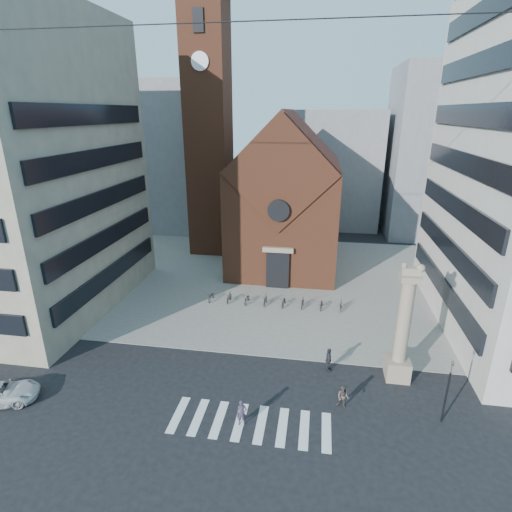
{
  "coord_description": "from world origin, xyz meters",
  "views": [
    {
      "loc": [
        3.96,
        -21.93,
        17.74
      ],
      "look_at": [
        -0.88,
        8.0,
        6.74
      ],
      "focal_mm": 28.0,
      "sensor_mm": 36.0,
      "label": 1
    }
  ],
  "objects_px": {
    "traffic_light": "(447,390)",
    "pedestrian_2": "(329,360)",
    "pedestrian_0": "(242,413)",
    "pedestrian_1": "(343,397)",
    "scooter_0": "(211,296)",
    "lion_column": "(402,335)",
    "white_car": "(0,394)"
  },
  "relations": [
    {
      "from": "pedestrian_0",
      "to": "white_car",
      "type": "bearing_deg",
      "value": 174.98
    },
    {
      "from": "traffic_light",
      "to": "pedestrian_0",
      "type": "xyz_separation_m",
      "value": [
        -11.93,
        -2.16,
        -1.45
      ]
    },
    {
      "from": "lion_column",
      "to": "pedestrian_2",
      "type": "height_order",
      "value": "lion_column"
    },
    {
      "from": "pedestrian_0",
      "to": "pedestrian_2",
      "type": "xyz_separation_m",
      "value": [
        5.16,
        6.16,
        0.09
      ]
    },
    {
      "from": "white_car",
      "to": "pedestrian_0",
      "type": "bearing_deg",
      "value": -108.25
    },
    {
      "from": "pedestrian_1",
      "to": "scooter_0",
      "type": "height_order",
      "value": "pedestrian_1"
    },
    {
      "from": "traffic_light",
      "to": "white_car",
      "type": "height_order",
      "value": "traffic_light"
    },
    {
      "from": "lion_column",
      "to": "white_car",
      "type": "distance_m",
      "value": 26.71
    },
    {
      "from": "scooter_0",
      "to": "white_car",
      "type": "bearing_deg",
      "value": -115.58
    },
    {
      "from": "lion_column",
      "to": "pedestrian_0",
      "type": "relative_size",
      "value": 5.2
    },
    {
      "from": "white_car",
      "to": "pedestrian_0",
      "type": "height_order",
      "value": "pedestrian_0"
    },
    {
      "from": "lion_column",
      "to": "white_car",
      "type": "height_order",
      "value": "lion_column"
    },
    {
      "from": "traffic_light",
      "to": "pedestrian_2",
      "type": "height_order",
      "value": "traffic_light"
    },
    {
      "from": "white_car",
      "to": "pedestrian_1",
      "type": "xyz_separation_m",
      "value": [
        21.78,
        3.02,
        0.14
      ]
    },
    {
      "from": "pedestrian_0",
      "to": "scooter_0",
      "type": "bearing_deg",
      "value": 104.3
    },
    {
      "from": "white_car",
      "to": "scooter_0",
      "type": "height_order",
      "value": "white_car"
    },
    {
      "from": "pedestrian_1",
      "to": "lion_column",
      "type": "bearing_deg",
      "value": 67.55
    },
    {
      "from": "traffic_light",
      "to": "pedestrian_0",
      "type": "distance_m",
      "value": 12.21
    },
    {
      "from": "lion_column",
      "to": "pedestrian_2",
      "type": "bearing_deg",
      "value": 180.0
    },
    {
      "from": "pedestrian_0",
      "to": "scooter_0",
      "type": "relative_size",
      "value": 1.03
    },
    {
      "from": "pedestrian_0",
      "to": "lion_column",
      "type": "bearing_deg",
      "value": 24.79
    },
    {
      "from": "lion_column",
      "to": "pedestrian_0",
      "type": "height_order",
      "value": "lion_column"
    },
    {
      "from": "traffic_light",
      "to": "white_car",
      "type": "bearing_deg",
      "value": -174.4
    },
    {
      "from": "scooter_0",
      "to": "pedestrian_1",
      "type": "bearing_deg",
      "value": -42.96
    },
    {
      "from": "lion_column",
      "to": "pedestrian_1",
      "type": "xyz_separation_m",
      "value": [
        -3.92,
        -3.69,
        -2.68
      ]
    },
    {
      "from": "traffic_light",
      "to": "pedestrian_1",
      "type": "relative_size",
      "value": 2.77
    },
    {
      "from": "pedestrian_0",
      "to": "scooter_0",
      "type": "height_order",
      "value": "pedestrian_0"
    },
    {
      "from": "lion_column",
      "to": "traffic_light",
      "type": "xyz_separation_m",
      "value": [
        1.99,
        -4.0,
        -1.17
      ]
    },
    {
      "from": "traffic_light",
      "to": "scooter_0",
      "type": "relative_size",
      "value": 2.64
    },
    {
      "from": "pedestrian_1",
      "to": "pedestrian_2",
      "type": "distance_m",
      "value": 3.79
    },
    {
      "from": "white_car",
      "to": "pedestrian_1",
      "type": "bearing_deg",
      "value": -102.34
    },
    {
      "from": "lion_column",
      "to": "traffic_light",
      "type": "relative_size",
      "value": 2.02
    }
  ]
}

